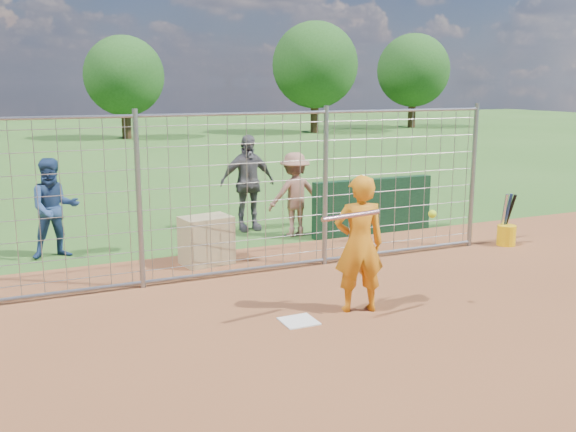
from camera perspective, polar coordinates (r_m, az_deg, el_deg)
name	(u,v)px	position (r m, az deg, el deg)	size (l,w,h in m)	color
ground	(292,317)	(8.35, 0.37, -8.96)	(100.00, 100.00, 0.00)	#2D591E
infield_dirt	(435,429)	(6.00, 12.96, -17.99)	(18.00, 18.00, 0.00)	brown
home_plate	(299,321)	(8.17, 0.96, -9.35)	(0.43, 0.43, 0.02)	silver
dugout_wall	(373,206)	(12.82, 7.55, 0.87)	(2.60, 0.20, 1.10)	#11381E
batter	(359,244)	(8.35, 6.34, -2.50)	(0.66, 0.43, 1.81)	orange
bystander_a	(54,208)	(11.60, -20.06, 0.64)	(0.83, 0.65, 1.72)	navy
bystander_b	(247,183)	(12.97, -3.63, 2.96)	(1.14, 0.47, 1.94)	#535357
bystander_c	(295,194)	(12.49, 0.60, 1.93)	(1.06, 0.61, 1.64)	#966552
equipment_bin	(206,240)	(10.68, -7.27, -2.16)	(0.80, 0.55, 0.80)	tan
equipment_in_play	(371,215)	(7.92, 7.42, 0.08)	(1.61, 0.26, 0.14)	silver
bucket_with_bats	(506,232)	(12.50, 18.83, -1.38)	(0.34, 0.38, 0.97)	yellow
backstop_fence	(238,196)	(9.81, -4.47, 1.78)	(9.08, 0.08, 2.60)	gray
tree_line	(126,68)	(35.81, -14.24, 12.65)	(44.66, 6.72, 6.48)	#3F2B19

